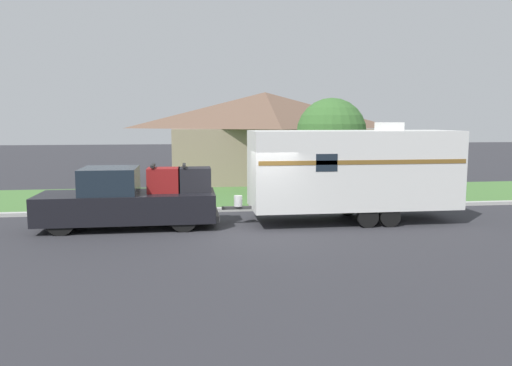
# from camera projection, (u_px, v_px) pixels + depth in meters

# --- Properties ---
(ground_plane) EXTENTS (120.00, 120.00, 0.00)m
(ground_plane) POSITION_uv_depth(u_px,v_px,m) (259.00, 232.00, 15.72)
(ground_plane) COLOR #2D2D33
(curb_strip) EXTENTS (80.00, 0.30, 0.14)m
(curb_strip) POSITION_uv_depth(u_px,v_px,m) (245.00, 209.00, 19.40)
(curb_strip) COLOR #ADADA8
(curb_strip) RESTS_ON ground_plane
(lawn_strip) EXTENTS (80.00, 7.00, 0.03)m
(lawn_strip) POSITION_uv_depth(u_px,v_px,m) (236.00, 196.00, 23.00)
(lawn_strip) COLOR #477538
(lawn_strip) RESTS_ON ground_plane
(house_across_street) EXTENTS (11.65, 7.68, 5.15)m
(house_across_street) POSITION_uv_depth(u_px,v_px,m) (265.00, 134.00, 29.66)
(house_across_street) COLOR gray
(house_across_street) RESTS_ON ground_plane
(pickup_truck) EXTENTS (5.76, 2.07, 2.07)m
(pickup_truck) POSITION_uv_depth(u_px,v_px,m) (130.00, 200.00, 16.26)
(pickup_truck) COLOR black
(pickup_truck) RESTS_ON ground_plane
(travel_trailer) EXTENTS (8.05, 2.41, 3.43)m
(travel_trailer) POSITION_uv_depth(u_px,v_px,m) (353.00, 169.00, 17.17)
(travel_trailer) COLOR black
(travel_trailer) RESTS_ON ground_plane
(mailbox) EXTENTS (0.48, 0.20, 1.33)m
(mailbox) POSITION_uv_depth(u_px,v_px,m) (92.00, 185.00, 19.23)
(mailbox) COLOR brown
(mailbox) RESTS_ON ground_plane
(tree_in_yard) EXTENTS (3.06, 3.06, 4.48)m
(tree_in_yard) POSITION_uv_depth(u_px,v_px,m) (331.00, 133.00, 21.92)
(tree_in_yard) COLOR brown
(tree_in_yard) RESTS_ON ground_plane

